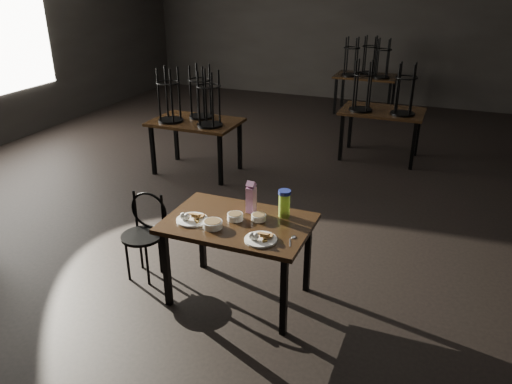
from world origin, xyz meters
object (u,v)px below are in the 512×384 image
at_px(main_table, 238,230).
at_px(water_bottle, 284,203).
at_px(juice_carton, 251,198).
at_px(bentwood_chair, 145,229).

xyz_separation_m(main_table, water_bottle, (0.32, 0.23, 0.20)).
bearing_deg(water_bottle, main_table, -144.07).
height_order(juice_carton, water_bottle, juice_carton).
relative_size(main_table, juice_carton, 4.21).
bearing_deg(juice_carton, main_table, -99.67).
bearing_deg(water_bottle, bentwood_chair, -171.24).
distance_m(juice_carton, water_bottle, 0.29).
distance_m(main_table, juice_carton, 0.30).
bearing_deg(main_table, bentwood_chair, 177.84).
bearing_deg(bentwood_chair, water_bottle, 5.10).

